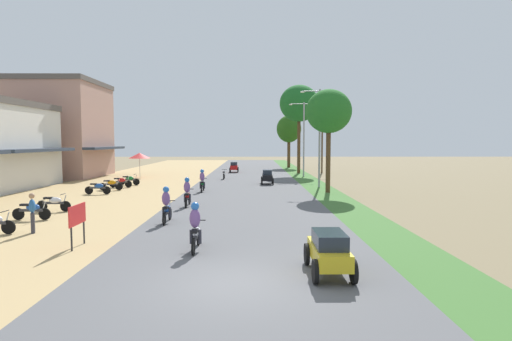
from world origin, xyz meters
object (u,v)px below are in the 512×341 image
(parked_motorbike_sixth, at_px, (121,181))
(car_hatchback_red, at_px, (234,167))
(parked_motorbike_second, at_px, (32,210))
(motorbike_ahead_third, at_px, (187,193))
(median_tree_second, at_px, (299,104))
(motorbike_foreground_rider, at_px, (196,228))
(parked_motorbike_seventh, at_px, (129,179))
(car_hatchback_black, at_px, (267,176))
(motorbike_ahead_fifth, at_px, (224,174))
(motorbike_ahead_second, at_px, (167,206))
(parked_motorbike_fourth, at_px, (98,187))
(street_signboard, at_px, (77,218))
(pedestrian_on_shoulder, at_px, (32,211))
(car_sedan_yellow, at_px, (329,250))
(utility_pole_near, at_px, (322,137))
(parked_motorbike_third, at_px, (54,202))
(median_tree_nearest, at_px, (329,112))
(motorbike_ahead_fourth, at_px, (202,181))
(streetlamp_near, at_px, (320,131))
(parked_motorbike_fifth, at_px, (111,184))
(vendor_umbrella, at_px, (140,156))
(streetlamp_mid, at_px, (304,134))

(parked_motorbike_sixth, height_order, car_hatchback_red, car_hatchback_red)
(parked_motorbike_second, distance_m, motorbike_ahead_third, 7.70)
(median_tree_second, bearing_deg, motorbike_foreground_rider, -102.31)
(parked_motorbike_seventh, xyz_separation_m, car_hatchback_black, (11.70, 0.71, 0.19))
(car_hatchback_red, xyz_separation_m, motorbike_ahead_fifth, (-0.58, -8.78, -0.17))
(motorbike_ahead_second, bearing_deg, motorbike_ahead_fifth, 87.14)
(parked_motorbike_fourth, relative_size, street_signboard, 1.20)
(pedestrian_on_shoulder, distance_m, car_sedan_yellow, 12.12)
(pedestrian_on_shoulder, height_order, utility_pole_near, utility_pole_near)
(parked_motorbike_third, relative_size, median_tree_nearest, 0.24)
(car_hatchback_red, distance_m, motorbike_ahead_fourth, 18.86)
(car_sedan_yellow, relative_size, motorbike_ahead_fifth, 1.26)
(streetlamp_near, height_order, car_hatchback_red, streetlamp_near)
(parked_motorbike_second, relative_size, motorbike_ahead_fifth, 1.00)
(median_tree_nearest, distance_m, motorbike_ahead_fifth, 14.25)
(utility_pole_near, bearing_deg, parked_motorbike_second, -122.78)
(parked_motorbike_third, height_order, pedestrian_on_shoulder, pedestrian_on_shoulder)
(parked_motorbike_sixth, xyz_separation_m, street_signboard, (4.50, -18.37, 0.55))
(parked_motorbike_third, bearing_deg, car_hatchback_red, 73.07)
(parked_motorbike_fifth, distance_m, vendor_umbrella, 11.26)
(car_hatchback_black, bearing_deg, motorbike_ahead_second, -107.18)
(car_hatchback_red, xyz_separation_m, motorbike_ahead_fourth, (-1.44, -18.80, 0.11))
(parked_motorbike_fifth, xyz_separation_m, vendor_umbrella, (-0.92, 11.08, 1.75))
(parked_motorbike_second, bearing_deg, parked_motorbike_seventh, 90.24)
(car_hatchback_red, height_order, motorbike_ahead_fifth, car_hatchback_red)
(streetlamp_near, distance_m, motorbike_ahead_second, 17.52)
(vendor_umbrella, height_order, car_hatchback_red, vendor_umbrella)
(streetlamp_near, xyz_separation_m, motorbike_ahead_fourth, (-9.07, -3.10, -3.73))
(parked_motorbike_second, xyz_separation_m, utility_pole_near, (18.63, 28.93, 3.75))
(motorbike_foreground_rider, distance_m, motorbike_ahead_fourth, 16.06)
(car_sedan_yellow, relative_size, motorbike_foreground_rider, 1.26)
(vendor_umbrella, xyz_separation_m, motorbike_ahead_fifth, (8.84, -2.14, -1.73))
(streetlamp_near, bearing_deg, streetlamp_mid, 90.00)
(utility_pole_near, distance_m, motorbike_ahead_second, 32.29)
(utility_pole_near, height_order, motorbike_ahead_third, utility_pole_near)
(parked_motorbike_fifth, distance_m, motorbike_ahead_third, 10.49)
(car_sedan_yellow, bearing_deg, pedestrian_on_shoulder, 154.79)
(parked_motorbike_fifth, bearing_deg, parked_motorbike_second, -88.26)
(parked_motorbike_second, bearing_deg, streetlamp_near, 40.79)
(parked_motorbike_second, height_order, parked_motorbike_third, same)
(median_tree_nearest, relative_size, car_hatchback_red, 3.71)
(parked_motorbike_fourth, distance_m, pedestrian_on_shoulder, 12.16)
(street_signboard, bearing_deg, motorbike_ahead_fourth, 81.12)
(parked_motorbike_sixth, bearing_deg, parked_motorbike_fifth, -94.17)
(parked_motorbike_third, distance_m, utility_pole_near, 32.77)
(parked_motorbike_third, xyz_separation_m, streetlamp_near, (15.85, 11.32, 4.03))
(street_signboard, xyz_separation_m, motorbike_ahead_third, (2.40, 8.73, -0.25))
(motorbike_ahead_fourth, bearing_deg, parked_motorbike_second, -122.52)
(pedestrian_on_shoulder, bearing_deg, motorbike_foreground_rider, -21.46)
(median_tree_nearest, height_order, car_hatchback_red, median_tree_nearest)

